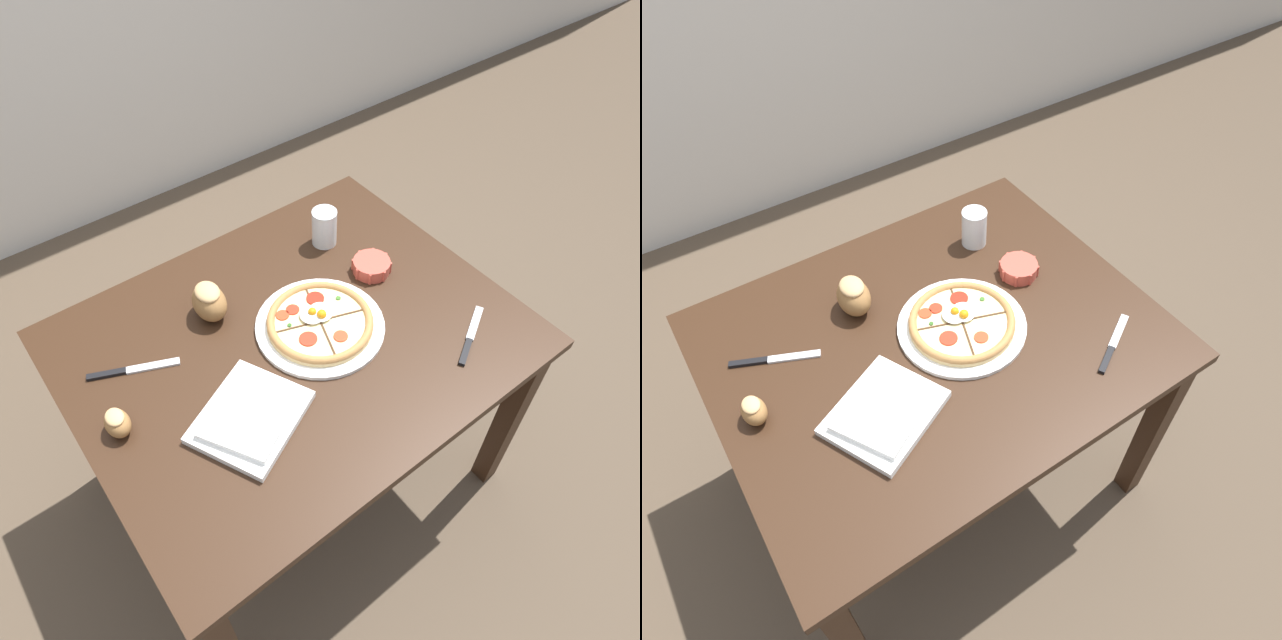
{
  "view_description": "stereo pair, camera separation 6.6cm",
  "coord_description": "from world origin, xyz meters",
  "views": [
    {
      "loc": [
        -0.52,
        -0.78,
        1.89
      ],
      "look_at": [
        0.07,
        -0.02,
        0.79
      ],
      "focal_mm": 32.0,
      "sensor_mm": 36.0,
      "label": 1
    },
    {
      "loc": [
        -0.46,
        -0.81,
        1.89
      ],
      "look_at": [
        0.07,
        -0.02,
        0.79
      ],
      "focal_mm": 32.0,
      "sensor_mm": 36.0,
      "label": 2
    }
  ],
  "objects": [
    {
      "name": "water_glass",
      "position": [
        0.29,
        0.24,
        0.81
      ],
      "size": [
        0.07,
        0.07,
        0.11
      ],
      "color": "white",
      "rests_on": "dining_table"
    },
    {
      "name": "napkin_folded",
      "position": [
        -0.22,
        -0.14,
        0.78
      ],
      "size": [
        0.31,
        0.29,
        0.04
      ],
      "rotation": [
        0.0,
        0.0,
        0.44
      ],
      "color": "white",
      "rests_on": "dining_table"
    },
    {
      "name": "ramekin_bowl",
      "position": [
        0.32,
        0.06,
        0.78
      ],
      "size": [
        0.11,
        0.11,
        0.04
      ],
      "color": "#C64C3D",
      "rests_on": "dining_table"
    },
    {
      "name": "bread_piece_near",
      "position": [
        -0.47,
        0.02,
        0.79
      ],
      "size": [
        0.06,
        0.07,
        0.07
      ],
      "rotation": [
        0.0,
        0.0,
        1.57
      ],
      "color": "#A3703D",
      "rests_on": "dining_table"
    },
    {
      "name": "dining_table",
      "position": [
        0.0,
        0.0,
        0.65
      ],
      "size": [
        1.12,
        0.91,
        0.76
      ],
      "color": "#331E11",
      "rests_on": "ground_plane"
    },
    {
      "name": "ground_plane",
      "position": [
        0.0,
        0.0,
        0.0
      ],
      "size": [
        12.0,
        12.0,
        0.0
      ],
      "primitive_type": "plane",
      "color": "brown"
    },
    {
      "name": "knife_spare",
      "position": [
        0.36,
        -0.28,
        0.76
      ],
      "size": [
        0.19,
        0.12,
        0.01
      ],
      "rotation": [
        0.0,
        0.0,
        0.51
      ],
      "color": "silver",
      "rests_on": "dining_table"
    },
    {
      "name": "pizza",
      "position": [
        0.07,
        -0.02,
        0.78
      ],
      "size": [
        0.34,
        0.34,
        0.05
      ],
      "color": "white",
      "rests_on": "dining_table"
    },
    {
      "name": "bread_piece_mid",
      "position": [
        -0.13,
        0.19,
        0.81
      ],
      "size": [
        0.09,
        0.12,
        0.1
      ],
      "rotation": [
        0.0,
        0.0,
        1.48
      ],
      "color": "olive",
      "rests_on": "dining_table"
    },
    {
      "name": "knife_main",
      "position": [
        -0.38,
        0.15,
        0.76
      ],
      "size": [
        0.21,
        0.11,
        0.01
      ],
      "rotation": [
        0.0,
        0.0,
        -0.42
      ],
      "color": "silver",
      "rests_on": "dining_table"
    }
  ]
}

